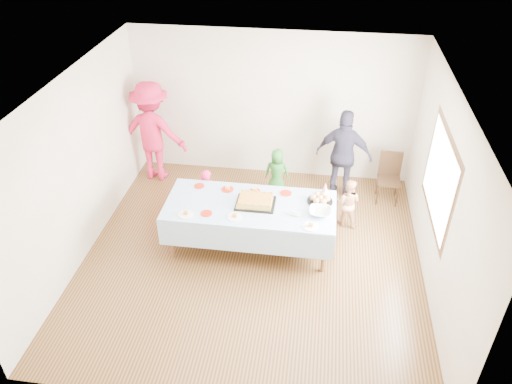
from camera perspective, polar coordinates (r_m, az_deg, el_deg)
ground at (r=7.60m, az=-0.42°, el=-7.40°), size 5.00×5.00×0.00m
room_walls at (r=6.56m, az=-0.01°, el=4.26°), size 5.04×5.04×2.72m
party_table at (r=7.35m, az=-0.67°, el=-1.80°), size 2.50×1.10×0.78m
birthday_cake at (r=7.31m, az=-0.06°, el=-1.06°), size 0.57×0.44×0.10m
rolls_tray at (r=7.41m, az=7.33°, el=-0.82°), size 0.38×0.38×0.11m
punch_bowl at (r=7.17m, az=7.33°, el=-2.26°), size 0.32×0.32×0.08m
party_hat at (r=7.59m, az=7.91°, el=0.46°), size 0.11×0.11×0.18m
fork_pile at (r=7.12m, az=4.23°, el=-2.39°), size 0.24×0.18×0.07m
plate_red_far_a at (r=7.77m, az=-6.51°, el=0.70°), size 0.16×0.16×0.01m
plate_red_far_b at (r=7.66m, az=-3.28°, el=0.32°), size 0.19×0.19×0.01m
plate_red_far_c at (r=7.60m, az=-0.18°, el=0.10°), size 0.17×0.17×0.01m
plate_red_far_d at (r=7.57m, az=3.43°, el=-0.14°), size 0.17×0.17×0.01m
plate_red_near at (r=7.17m, az=-5.69°, el=-2.44°), size 0.17×0.17×0.01m
plate_white_left at (r=7.19m, az=-8.02°, el=-2.55°), size 0.22×0.22×0.01m
plate_white_mid at (r=7.07m, az=-2.46°, el=-2.86°), size 0.21×0.21×0.01m
plate_white_right at (r=6.93m, az=6.25°, el=-3.93°), size 0.23×0.23×0.01m
dining_chair at (r=8.87m, az=14.98°, el=1.98°), size 0.40×0.40×0.88m
toddler_left at (r=8.16m, az=-5.57°, el=-0.24°), size 0.39×0.33×0.91m
toddler_mid at (r=8.69m, az=2.42°, el=2.20°), size 0.45×0.31×0.90m
toddler_right at (r=8.11m, az=10.41°, el=-1.22°), size 0.46×0.39×0.84m
adult_left at (r=9.18m, az=-11.72°, el=6.76°), size 1.26×0.81×1.86m
adult_right at (r=8.61m, az=10.01°, el=4.17°), size 1.01×0.56×1.63m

